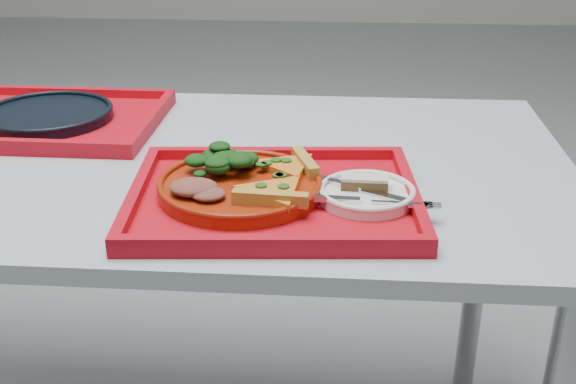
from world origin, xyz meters
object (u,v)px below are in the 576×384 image
object	(u,v)px
tray_main	(274,200)
dinner_plate	(240,188)
tray_far	(49,122)
dessert_bar	(364,182)
navy_plate	(48,116)

from	to	relation	value
tray_main	dinner_plate	xyz separation A→B (m)	(-0.05, 0.01, 0.02)
tray_main	tray_far	world-z (taller)	same
dessert_bar	navy_plate	bearing A→B (deg)	154.80
dinner_plate	tray_main	bearing A→B (deg)	-10.30
tray_far	dinner_plate	bearing A→B (deg)	-36.40
tray_main	navy_plate	size ratio (longest dim) A/B	1.73
tray_main	tray_far	distance (m)	0.60
tray_far	dessert_bar	xyz separation A→B (m)	(0.64, -0.33, 0.03)
navy_plate	dessert_bar	bearing A→B (deg)	-27.25
tray_far	dessert_bar	world-z (taller)	dessert_bar
tray_main	dinner_plate	world-z (taller)	dinner_plate
dinner_plate	dessert_bar	size ratio (longest dim) A/B	3.52
tray_far	dessert_bar	distance (m)	0.72
tray_main	navy_plate	bearing A→B (deg)	141.25
tray_main	tray_far	bearing A→B (deg)	141.25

